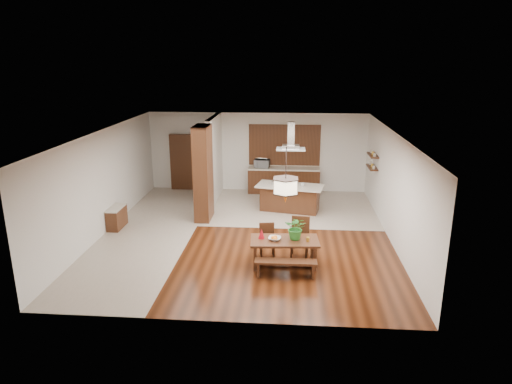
# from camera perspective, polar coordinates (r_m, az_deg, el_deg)

# --- Properties ---
(room_shell) EXTENTS (9.00, 9.04, 2.92)m
(room_shell) POSITION_cam_1_polar(r_m,az_deg,el_deg) (12.40, -1.39, 3.63)
(room_shell) COLOR #331609
(room_shell) RESTS_ON ground
(tile_hallway) EXTENTS (2.50, 9.00, 0.01)m
(tile_hallway) POSITION_cam_1_polar(r_m,az_deg,el_deg) (13.55, -13.01, -4.77)
(tile_hallway) COLOR #B7A898
(tile_hallway) RESTS_ON ground
(tile_kitchen) EXTENTS (5.50, 4.00, 0.01)m
(tile_kitchen) POSITION_cam_1_polar(r_m,az_deg,el_deg) (15.30, 4.27, -1.90)
(tile_kitchen) COLOR #B7A898
(tile_kitchen) RESTS_ON ground
(soffit_band) EXTENTS (8.00, 9.00, 0.02)m
(soffit_band) POSITION_cam_1_polar(r_m,az_deg,el_deg) (12.24, -1.41, 7.39)
(soffit_band) COLOR #371E0D
(soffit_band) RESTS_ON room_shell
(partition_pier) EXTENTS (0.45, 1.00, 2.90)m
(partition_pier) POSITION_cam_1_polar(r_m,az_deg,el_deg) (13.90, -6.63, 2.34)
(partition_pier) COLOR #321A0E
(partition_pier) RESTS_ON ground
(partition_stub) EXTENTS (0.18, 2.40, 2.90)m
(partition_stub) POSITION_cam_1_polar(r_m,az_deg,el_deg) (15.91, -5.21, 4.19)
(partition_stub) COLOR silver
(partition_stub) RESTS_ON ground
(hallway_console) EXTENTS (0.37, 0.88, 0.63)m
(hallway_console) POSITION_cam_1_polar(r_m,az_deg,el_deg) (13.97, -17.02, -3.08)
(hallway_console) COLOR #321A0E
(hallway_console) RESTS_ON ground
(hallway_doorway) EXTENTS (1.10, 0.20, 2.10)m
(hallway_doorway) POSITION_cam_1_polar(r_m,az_deg,el_deg) (17.30, -8.84, 3.70)
(hallway_doorway) COLOR #321A0E
(hallway_doorway) RESTS_ON ground
(rear_counter) EXTENTS (2.60, 0.62, 0.95)m
(rear_counter) POSITION_cam_1_polar(r_m,az_deg,el_deg) (16.80, 3.49, 1.47)
(rear_counter) COLOR #321A0E
(rear_counter) RESTS_ON ground
(kitchen_window) EXTENTS (2.60, 0.08, 1.50)m
(kitchen_window) POSITION_cam_1_polar(r_m,az_deg,el_deg) (16.77, 3.58, 5.90)
(kitchen_window) COLOR brown
(kitchen_window) RESTS_ON room_shell
(shelf_lower) EXTENTS (0.26, 0.90, 0.04)m
(shelf_lower) POSITION_cam_1_polar(r_m,az_deg,el_deg) (15.25, 14.29, 3.01)
(shelf_lower) COLOR #321A0E
(shelf_lower) RESTS_ON room_shell
(shelf_upper) EXTENTS (0.26, 0.90, 0.04)m
(shelf_upper) POSITION_cam_1_polar(r_m,az_deg,el_deg) (15.17, 14.40, 4.48)
(shelf_upper) COLOR #321A0E
(shelf_upper) RESTS_ON room_shell
(dining_table) EXTENTS (1.66, 0.91, 0.67)m
(dining_table) POSITION_cam_1_polar(r_m,az_deg,el_deg) (10.95, 3.58, -6.83)
(dining_table) COLOR #321A0E
(dining_table) RESTS_ON ground
(dining_bench) EXTENTS (1.42, 0.32, 0.40)m
(dining_bench) POSITION_cam_1_polar(r_m,az_deg,el_deg) (10.54, 3.72, -9.54)
(dining_bench) COLOR #321A0E
(dining_bench) RESTS_ON ground
(dining_chair_left) EXTENTS (0.43, 0.43, 0.85)m
(dining_chair_left) POSITION_cam_1_polar(r_m,az_deg,el_deg) (11.41, 1.42, -6.16)
(dining_chair_left) COLOR #321A0E
(dining_chair_left) RESTS_ON ground
(dining_chair_right) EXTENTS (0.49, 0.49, 1.02)m
(dining_chair_right) POSITION_cam_1_polar(r_m,az_deg,el_deg) (11.42, 5.48, -5.76)
(dining_chair_right) COLOR #321A0E
(dining_chair_right) RESTS_ON ground
(pendant_lantern) EXTENTS (0.64, 0.64, 1.31)m
(pendant_lantern) POSITION_cam_1_polar(r_m,az_deg,el_deg) (10.38, 3.75, 2.09)
(pendant_lantern) COLOR #FFECC3
(pendant_lantern) RESTS_ON room_shell
(foliage_plant) EXTENTS (0.59, 0.54, 0.57)m
(foliage_plant) POSITION_cam_1_polar(r_m,az_deg,el_deg) (10.83, 5.05, -4.49)
(foliage_plant) COLOR #2A7C29
(foliage_plant) RESTS_ON dining_table
(fruit_bowl) EXTENTS (0.34, 0.34, 0.07)m
(fruit_bowl) POSITION_cam_1_polar(r_m,az_deg,el_deg) (10.83, 2.34, -5.83)
(fruit_bowl) COLOR beige
(fruit_bowl) RESTS_ON dining_table
(napkin_cone) EXTENTS (0.17, 0.17, 0.24)m
(napkin_cone) POSITION_cam_1_polar(r_m,az_deg,el_deg) (10.89, 0.69, -5.23)
(napkin_cone) COLOR #A90C16
(napkin_cone) RESTS_ON dining_table
(gold_ornament) EXTENTS (0.10, 0.10, 0.11)m
(gold_ornament) POSITION_cam_1_polar(r_m,az_deg,el_deg) (10.81, 6.50, -5.89)
(gold_ornament) COLOR gold
(gold_ornament) RESTS_ON dining_table
(kitchen_island) EXTENTS (2.26, 1.33, 0.88)m
(kitchen_island) POSITION_cam_1_polar(r_m,az_deg,el_deg) (14.83, 4.24, -0.71)
(kitchen_island) COLOR #321A0E
(kitchen_island) RESTS_ON ground
(range_hood) EXTENTS (0.90, 0.55, 0.87)m
(range_hood) POSITION_cam_1_polar(r_m,az_deg,el_deg) (14.37, 4.41, 7.00)
(range_hood) COLOR silver
(range_hood) RESTS_ON room_shell
(island_cup) EXTENTS (0.13, 0.13, 0.09)m
(island_cup) POSITION_cam_1_polar(r_m,az_deg,el_deg) (14.64, 5.86, 0.95)
(island_cup) COLOR white
(island_cup) RESTS_ON kitchen_island
(microwave) EXTENTS (0.58, 0.42, 0.30)m
(microwave) POSITION_cam_1_polar(r_m,az_deg,el_deg) (16.67, 0.75, 3.59)
(microwave) COLOR #B2B3B9
(microwave) RESTS_ON rear_counter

